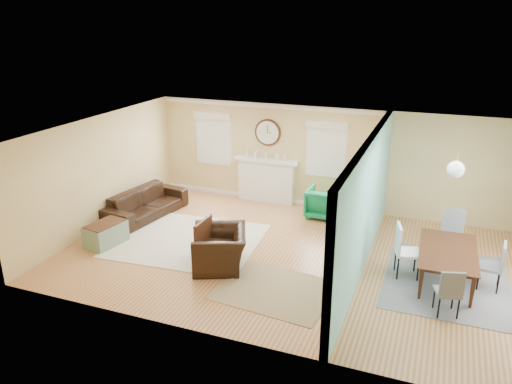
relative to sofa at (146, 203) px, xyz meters
The scene contains 27 objects.
floor 4.00m from the sofa, 11.86° to the right, with size 9.00×9.00×0.00m, color #A66033.
wall_back 4.57m from the sofa, 29.21° to the left, with size 9.00×0.02×2.60m, color tan.
wall_front 5.54m from the sofa, 44.40° to the right, with size 9.00×0.02×2.60m, color tan.
wall_left 1.40m from the sofa, 126.18° to the right, with size 0.02×6.00×2.60m, color tan.
ceiling 4.59m from the sofa, 11.86° to the right, with size 9.00×6.00×0.02m, color white.
partition 5.53m from the sofa, ahead, with size 0.17×6.00×2.60m.
fireplace 3.17m from the sofa, 40.64° to the left, with size 1.70×0.30×1.17m.
wall_clock 3.56m from the sofa, 41.80° to the left, with size 0.70×0.07×0.70m.
window_left 2.65m from the sofa, 68.26° to the left, with size 1.05×0.13×1.42m.
window_right 4.68m from the sofa, 28.37° to the left, with size 1.05×0.13×1.42m.
pendant 7.20m from the sofa, ahead, with size 0.30×0.30×0.55m.
rug_cream 1.90m from the sofa, 28.97° to the right, with size 3.07×2.66×0.02m, color #F0E9CC.
rug_jute 4.69m from the sofa, 28.12° to the right, with size 2.00×1.64×0.01m, color tan.
rug_grey 7.06m from the sofa, ahead, with size 2.21×2.76×0.01m, color slate.
sofa is the anchor object (origin of this frame).
eames_chair 3.28m from the sofa, 31.48° to the right, with size 1.17×1.02×0.76m, color black.
green_chair 4.37m from the sofa, 20.34° to the left, with size 0.79×0.81×0.74m, color #006835.
trunk 1.72m from the sofa, 87.09° to the right, with size 0.66×0.94×0.50m.
credenza 5.20m from the sofa, ahead, with size 0.54×1.58×0.80m.
tv 5.24m from the sofa, ahead, with size 1.15×0.15×0.66m, color black.
garden_stool 5.21m from the sofa, ahead, with size 0.32×0.32×0.48m, color white.
potted_plant 5.22m from the sofa, ahead, with size 0.36×0.31×0.40m, color #337F33.
dining_table 7.05m from the sofa, ahead, with size 1.81×1.01×0.64m, color #462413.
dining_chair_n 7.03m from the sofa, ahead, with size 0.49×0.49×0.99m.
dining_chair_s 7.26m from the sofa, 15.16° to the right, with size 0.47×0.47×0.87m.
dining_chair_w 6.33m from the sofa, ahead, with size 0.55×0.55×1.03m.
dining_chair_e 7.75m from the sofa, ahead, with size 0.44×0.44×0.91m.
Camera 1 is at (2.73, -8.89, 4.72)m, focal length 35.00 mm.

